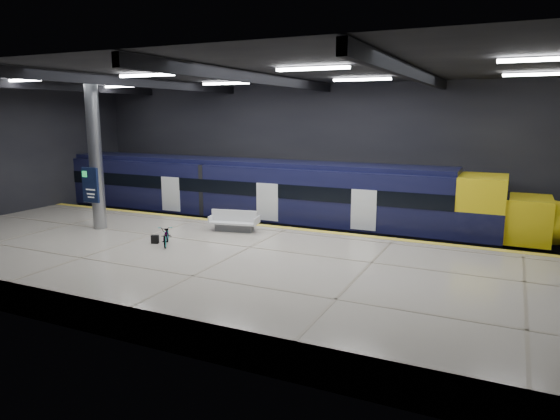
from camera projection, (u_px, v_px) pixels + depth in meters
The scene contains 10 objects.
ground at pixel (262, 266), 21.23m from camera, with size 30.00×30.00×0.00m, color black.
room_shell at pixel (261, 131), 20.14m from camera, with size 30.10×16.10×8.05m.
platform at pixel (231, 270), 18.90m from camera, with size 30.00×11.00×1.10m, color beige.
safety_strip at pixel (288, 228), 23.46m from camera, with size 30.00×0.40×0.01m, color yellow.
rails at pixel (309, 236), 26.10m from camera, with size 30.00×1.52×0.16m.
train at pixel (259, 195), 26.95m from camera, with size 29.40×2.84×3.79m.
bench at pixel (234, 224), 22.82m from camera, with size 2.36×1.33×0.98m.
bicycle at pixel (166, 235), 20.37m from camera, with size 0.56×1.61×0.84m, color #99999E.
pannier_bag at pixel (155, 239), 20.67m from camera, with size 0.30×0.18×0.35m, color black.
info_column at pixel (95, 157), 22.79m from camera, with size 0.90×0.78×6.90m.
Camera 1 is at (9.35, -18.13, 6.41)m, focal length 32.00 mm.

